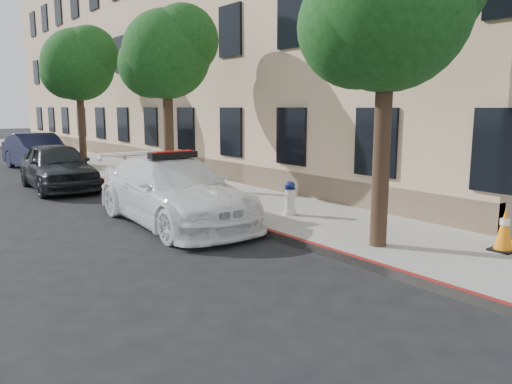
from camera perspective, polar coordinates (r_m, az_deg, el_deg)
The scene contains 12 objects.
ground at distance 9.04m, azimuth -8.47°, elevation -7.21°, with size 120.00×120.00×0.00m, color black.
sidewalk at distance 19.39m, azimuth -13.38°, elevation 1.91°, with size 3.20×50.00×0.15m, color gray.
curb_strip at distance 18.84m, azimuth -17.66°, elevation 1.49°, with size 0.12×50.00×0.15m, color maroon.
building at distance 26.35m, azimuth -6.85°, elevation 14.82°, with size 8.00×36.00×10.00m, color tan.
tree_near at distance 9.15m, azimuth 15.03°, elevation 19.84°, with size 2.92×2.82×5.62m.
tree_mid at distance 15.39m, azimuth -10.08°, elevation 15.32°, with size 2.77×2.64×5.43m.
tree_far at distance 22.79m, azimuth -19.59°, elevation 13.61°, with size 3.10×3.00×5.81m.
police_car at distance 11.38m, azimuth -9.36°, elevation 0.16°, with size 2.28×5.24×1.65m.
parked_car_mid at distance 17.13m, azimuth -21.75°, elevation 2.76°, with size 1.77×4.39×1.50m, color black.
parked_car_far at distance 23.01m, azimuth -23.73°, elevation 4.26°, with size 1.61×4.61×1.52m, color black.
fire_hydrant at distance 11.50m, azimuth 3.88°, elevation -0.75°, with size 0.33×0.30×0.78m.
traffic_cone at distance 9.62m, azimuth 26.51°, elevation -3.89°, with size 0.40×0.40×0.75m.
Camera 1 is at (-4.11, -7.61, 2.61)m, focal length 35.00 mm.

